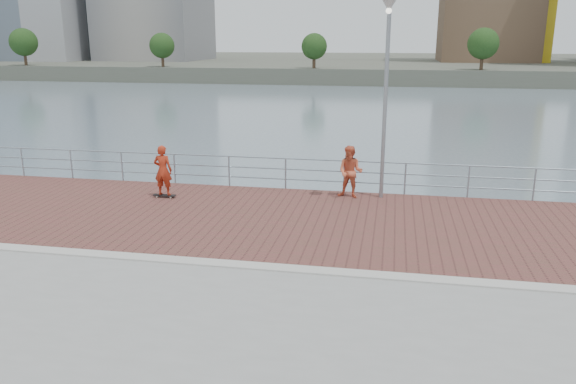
% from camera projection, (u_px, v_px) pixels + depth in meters
% --- Properties ---
extents(water, '(400.00, 400.00, 0.00)m').
position_uv_depth(water, '(273.00, 346.00, 13.49)').
color(water, slate).
rests_on(water, ground).
extents(brick_lane, '(40.00, 6.80, 0.02)m').
position_uv_depth(brick_lane, '(298.00, 220.00, 16.37)').
color(brick_lane, brown).
rests_on(brick_lane, seawall).
extents(curb, '(40.00, 0.40, 0.06)m').
position_uv_depth(curb, '(272.00, 268.00, 12.95)').
color(curb, '#B7B5AD').
rests_on(curb, seawall).
extents(far_shore, '(320.00, 95.00, 2.50)m').
position_uv_depth(far_shore, '(385.00, 64.00, 129.20)').
color(far_shore, '#4C5142').
rests_on(far_shore, ground).
extents(guardrail, '(39.06, 0.06, 1.13)m').
position_uv_depth(guardrail, '(315.00, 171.00, 19.41)').
color(guardrail, '#8C9EA8').
rests_on(guardrail, brick_lane).
extents(street_lamp, '(0.48, 1.40, 6.60)m').
position_uv_depth(street_lamp, '(387.00, 54.00, 17.00)').
color(street_lamp, gray).
rests_on(street_lamp, brick_lane).
extents(skateboard, '(0.76, 0.20, 0.09)m').
position_uv_depth(skateboard, '(164.00, 195.00, 18.66)').
color(skateboard, black).
rests_on(skateboard, brick_lane).
extents(skateboarder, '(0.61, 0.41, 1.67)m').
position_uv_depth(skateboarder, '(163.00, 170.00, 18.44)').
color(skateboarder, '#AC2D17').
rests_on(skateboarder, skateboard).
extents(bystander, '(0.96, 0.82, 1.73)m').
position_uv_depth(bystander, '(350.00, 172.00, 18.45)').
color(bystander, '#DE6541').
rests_on(bystander, brick_lane).
extents(shoreline_trees, '(144.40, 4.65, 6.19)m').
position_uv_depth(shoreline_trees, '(398.00, 45.00, 84.34)').
color(shoreline_trees, '#473323').
rests_on(shoreline_trees, far_shore).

